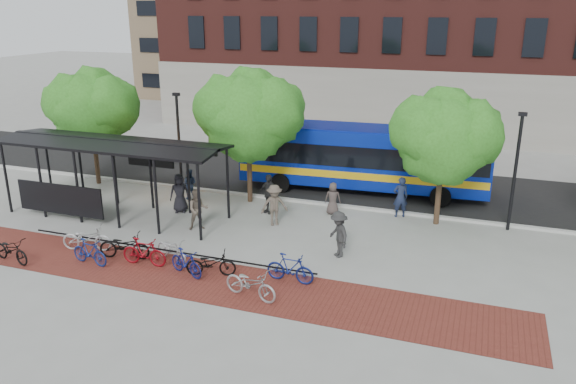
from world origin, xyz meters
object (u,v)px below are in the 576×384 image
(tree_b, at_px, (250,112))
(pedestrian_4, at_px, (269,194))
(lamp_post_left, at_px, (179,140))
(bike_6, at_px, (172,250))
(tree_a, at_px, (92,106))
(pedestrian_3, at_px, (274,205))
(pedestrian_7, at_px, (400,197))
(bike_0, at_px, (11,250))
(pedestrian_0, at_px, (180,193))
(bike_7, at_px, (186,263))
(bike_8, at_px, (211,263))
(tree_c, at_px, (446,134))
(bike_4, at_px, (124,246))
(lamp_post_right, at_px, (516,169))
(bike_2, at_px, (87,238))
(bike_3, at_px, (90,252))
(bus, at_px, (363,155))
(bus_shelter, at_px, (110,152))
(bike_10, at_px, (251,284))
(bike_11, at_px, (290,268))
(bike_5, at_px, (144,252))
(pedestrian_6, at_px, (333,198))
(pedestrian_9, at_px, (339,234))
(pedestrian_2, at_px, (189,184))
(pedestrian_8, at_px, (198,210))

(tree_b, bearing_deg, pedestrian_4, -41.98)
(lamp_post_left, distance_m, bike_6, 8.87)
(tree_a, distance_m, pedestrian_3, 11.94)
(pedestrian_3, height_order, pedestrian_7, pedestrian_7)
(bike_0, distance_m, pedestrian_0, 7.68)
(pedestrian_0, distance_m, pedestrian_4, 4.17)
(bike_7, height_order, bike_8, bike_7)
(tree_a, bearing_deg, tree_c, -0.00)
(bike_0, bearing_deg, bike_4, -54.53)
(lamp_post_right, height_order, bike_2, lamp_post_right)
(bike_3, bearing_deg, bus, -24.47)
(bus_shelter, relative_size, bike_7, 6.46)
(bike_10, bearing_deg, pedestrian_4, 29.85)
(bike_0, xyz_separation_m, bike_11, (10.44, 1.98, 0.04))
(bike_10, xyz_separation_m, pedestrian_7, (3.46, 9.26, 0.42))
(bike_5, relative_size, pedestrian_6, 1.18)
(bike_8, bearing_deg, bike_7, 89.85)
(tree_a, bearing_deg, bike_7, -39.61)
(lamp_post_left, distance_m, lamp_post_right, 16.00)
(bike_10, xyz_separation_m, pedestrian_6, (0.47, 8.57, 0.24))
(tree_a, distance_m, bike_5, 11.96)
(bike_6, relative_size, pedestrian_3, 0.96)
(bike_2, distance_m, pedestrian_3, 7.84)
(bike_5, xyz_separation_m, pedestrian_0, (-1.65, 5.52, 0.39))
(lamp_post_right, height_order, bus, lamp_post_right)
(pedestrian_9, bearing_deg, bike_2, -115.04)
(bike_2, relative_size, pedestrian_4, 1.07)
(bike_2, relative_size, bike_7, 1.22)
(bike_6, distance_m, pedestrian_9, 6.36)
(bike_2, xyz_separation_m, bike_4, (1.84, -0.14, -0.00))
(tree_a, relative_size, bike_6, 3.46)
(pedestrian_2, bearing_deg, tree_c, 168.33)
(bike_11, height_order, pedestrian_7, pedestrian_7)
(pedestrian_4, bearing_deg, pedestrian_6, 34.56)
(pedestrian_0, bearing_deg, tree_b, 21.96)
(pedestrian_9, bearing_deg, bus_shelter, -136.62)
(pedestrian_6, xyz_separation_m, pedestrian_9, (1.43, -4.44, 0.16))
(bike_8, xyz_separation_m, pedestrian_8, (-2.52, 3.78, 0.44))
(tree_a, distance_m, bike_0, 10.66)
(pedestrian_2, bearing_deg, pedestrian_6, 167.31)
(lamp_post_right, bearing_deg, bike_8, -141.00)
(lamp_post_left, xyz_separation_m, bike_6, (3.93, -7.62, -2.28))
(bike_2, bearing_deg, tree_b, -40.21)
(tree_c, distance_m, bike_2, 15.33)
(bike_2, xyz_separation_m, pedestrian_0, (1.25, 5.11, 0.40))
(lamp_post_right, bearing_deg, bike_6, -147.75)
(bike_2, bearing_deg, pedestrian_7, -67.91)
(bike_11, bearing_deg, pedestrian_8, 61.14)
(bike_7, relative_size, pedestrian_8, 0.90)
(bike_11, xyz_separation_m, pedestrian_3, (-2.45, 4.89, 0.40))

